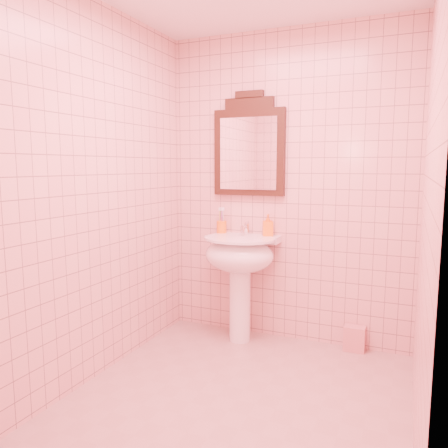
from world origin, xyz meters
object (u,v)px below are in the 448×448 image
at_px(pedestal_sink, 240,262).
at_px(mirror, 249,148).
at_px(toothbrush_cup, 222,227).
at_px(towel, 354,338).
at_px(soap_dispenser, 268,225).

xyz_separation_m(pedestal_sink, mirror, (0.00, 0.20, 0.92)).
bearing_deg(toothbrush_cup, mirror, 11.40).
bearing_deg(pedestal_sink, towel, 10.67).
bearing_deg(mirror, towel, -2.08).
distance_m(pedestal_sink, soap_dispenser, 0.38).
bearing_deg(towel, mirror, 177.92).
bearing_deg(pedestal_sink, soap_dispenser, 42.29).
bearing_deg(toothbrush_cup, pedestal_sink, -34.49).
distance_m(toothbrush_cup, soap_dispenser, 0.41).
relative_size(mirror, towel, 4.33).
height_order(soap_dispenser, towel, soap_dispenser).
relative_size(toothbrush_cup, towel, 0.99).
distance_m(pedestal_sink, towel, 1.07).
bearing_deg(towel, soap_dispenser, -179.69).
bearing_deg(pedestal_sink, toothbrush_cup, 145.51).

